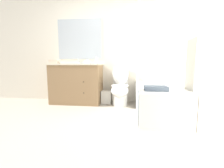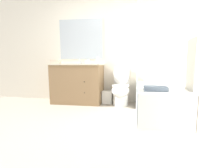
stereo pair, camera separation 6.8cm
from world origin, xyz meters
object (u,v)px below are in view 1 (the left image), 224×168
vanity_cabinet (77,83)px  wastebasket (107,97)px  sink_faucet (79,62)px  bath_towel_folded (156,88)px  soap_dispenser (97,61)px  hand_towel_folded (54,62)px  toilet (120,88)px  bathtub (157,99)px  tissue_box (87,62)px

vanity_cabinet → wastebasket: bearing=2.5°
sink_faucet → wastebasket: (0.69, -0.17, -0.79)m
vanity_cabinet → bath_towel_folded: bearing=-33.4°
soap_dispenser → hand_towel_folded: 0.92m
wastebasket → bath_towel_folded: size_ratio=0.85×
toilet → hand_towel_folded: size_ratio=4.38×
vanity_cabinet → hand_towel_folded: hand_towel_folded is taller
wastebasket → bath_towel_folded: (0.91, -1.08, 0.39)m
wastebasket → toilet: bearing=-16.9°
sink_faucet → soap_dispenser: size_ratio=0.86×
toilet → bathtub: (0.71, -0.45, -0.12)m
bath_towel_folded → bathtub: bearing=77.6°
tissue_box → hand_towel_folded: 0.71m
bathtub → soap_dispenser: size_ratio=9.63×
bathtub → soap_dispenser: soap_dispenser is taller
sink_faucet → soap_dispenser: 0.48m
tissue_box → hand_towel_folded: (-0.67, -0.24, 0.00)m
tissue_box → bath_towel_folded: (1.35, -1.12, -0.40)m
bathtub → tissue_box: 1.72m
sink_faucet → tissue_box: size_ratio=1.00×
soap_dispenser → hand_towel_folded: (-0.88, -0.23, -0.03)m
sink_faucet → toilet: (1.00, -0.27, -0.56)m
wastebasket → soap_dispenser: (-0.23, 0.03, 0.83)m
vanity_cabinet → toilet: (1.00, -0.07, -0.09)m
bathtub → bath_towel_folded: bearing=-102.4°
sink_faucet → bathtub: (1.71, -0.72, -0.68)m
hand_towel_folded → bath_towel_folded: bearing=-23.4°
sink_faucet → bathtub: sink_faucet is taller
bathtub → hand_towel_folded: hand_towel_folded is taller
wastebasket → tissue_box: size_ratio=1.97×
wastebasket → hand_towel_folded: (-1.11, -0.21, 0.80)m
soap_dispenser → hand_towel_folded: soap_dispenser is taller
bathtub → soap_dispenser: (-1.25, 0.58, 0.72)m
sink_faucet → bath_towel_folded: size_ratio=0.43×
soap_dispenser → bathtub: bearing=-24.8°
sink_faucet → tissue_box: bearing=-29.5°
hand_towel_folded → sink_faucet: bearing=41.6°
sink_faucet → toilet: sink_faucet is taller
wastebasket → hand_towel_folded: hand_towel_folded is taller
vanity_cabinet → bath_towel_folded: 1.91m
wastebasket → tissue_box: 0.91m
toilet → tissue_box: bearing=170.0°
bathtub → hand_towel_folded: bearing=170.9°
bathtub → toilet: bearing=147.4°
sink_faucet → tissue_box: sink_faucet is taller
bathtub → hand_towel_folded: size_ratio=7.94×
vanity_cabinet → bathtub: size_ratio=0.71×
vanity_cabinet → tissue_box: bearing=15.6°
soap_dispenser → bath_towel_folded: bearing=-44.3°
hand_towel_folded → bath_towel_folded: 2.24m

